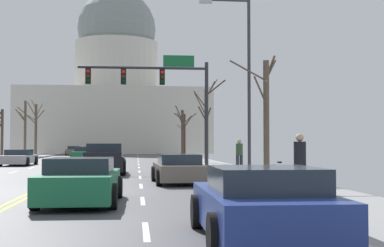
# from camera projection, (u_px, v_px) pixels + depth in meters

# --- Properties ---
(ground) EXTENTS (20.00, 180.00, 0.20)m
(ground) POSITION_uv_depth(u_px,v_px,m) (36.00, 191.00, 17.90)
(ground) COLOR #47474D
(signal_gantry) EXTENTS (7.91, 0.41, 6.85)m
(signal_gantry) POSITION_uv_depth(u_px,v_px,m) (161.00, 86.00, 32.58)
(signal_gantry) COLOR #28282D
(signal_gantry) RESTS_ON ground
(street_lamp_right) EXTENTS (2.27, 0.24, 7.86)m
(street_lamp_right) POSITION_uv_depth(u_px,v_px,m) (242.00, 70.00, 23.33)
(street_lamp_right) COLOR #333338
(street_lamp_right) RESTS_ON ground
(capitol_building) EXTENTS (29.90, 19.07, 29.52)m
(capitol_building) POSITION_uv_depth(u_px,v_px,m) (116.00, 92.00, 89.04)
(capitol_building) COLOR beige
(capitol_building) RESTS_ON ground
(pickup_truck_near_00) EXTENTS (2.40, 5.47, 1.60)m
(pickup_truck_near_00) POSITION_uv_depth(u_px,v_px,m) (104.00, 160.00, 28.38)
(pickup_truck_near_00) COLOR black
(pickup_truck_near_00) RESTS_ON ground
(sedan_near_01) EXTENTS (2.11, 4.27, 1.18)m
(sedan_near_01) POSITION_uv_depth(u_px,v_px,m) (179.00, 169.00, 21.54)
(sedan_near_01) COLOR #6B6056
(sedan_near_01) RESTS_ON ground
(sedan_near_02) EXTENTS (2.13, 4.56, 1.23)m
(sedan_near_02) POSITION_uv_depth(u_px,v_px,m) (81.00, 182.00, 14.32)
(sedan_near_02) COLOR #1E7247
(sedan_near_02) RESTS_ON ground
(sedan_near_03) EXTENTS (2.15, 4.24, 1.23)m
(sedan_near_03) POSITION_uv_depth(u_px,v_px,m) (262.00, 205.00, 8.91)
(sedan_near_03) COLOR navy
(sedan_near_03) RESTS_ON ground
(sedan_oncoming_00) EXTENTS (2.14, 4.66, 1.16)m
(sedan_oncoming_00) POSITION_uv_depth(u_px,v_px,m) (19.00, 158.00, 38.97)
(sedan_oncoming_00) COLOR silver
(sedan_oncoming_00) RESTS_ON ground
(sedan_oncoming_01) EXTENTS (2.03, 4.35, 1.27)m
(sedan_oncoming_01) POSITION_uv_depth(u_px,v_px,m) (83.00, 154.00, 50.00)
(sedan_oncoming_01) COLOR #1E7247
(sedan_oncoming_01) RESTS_ON ground
(sedan_oncoming_02) EXTENTS (2.06, 4.67, 1.25)m
(sedan_oncoming_02) POSITION_uv_depth(u_px,v_px,m) (91.00, 152.00, 58.93)
(sedan_oncoming_02) COLOR black
(sedan_oncoming_02) RESTS_ON ground
(sedan_oncoming_03) EXTENTS (2.09, 4.60, 1.23)m
(sedan_oncoming_03) POSITION_uv_depth(u_px,v_px,m) (74.00, 151.00, 72.22)
(sedan_oncoming_03) COLOR #6B6056
(sedan_oncoming_03) RESTS_ON ground
(bare_tree_00) EXTENTS (1.72, 2.37, 5.47)m
(bare_tree_00) POSITION_uv_depth(u_px,v_px,m) (182.00, 131.00, 55.94)
(bare_tree_00) COLOR #423328
(bare_tree_00) RESTS_ON ground
(bare_tree_01) EXTENTS (2.20, 2.00, 6.59)m
(bare_tree_01) POSITION_uv_depth(u_px,v_px,m) (36.00, 127.00, 64.29)
(bare_tree_01) COLOR brown
(bare_tree_01) RESTS_ON ground
(bare_tree_02) EXTENTS (2.42, 1.49, 6.35)m
(bare_tree_02) POSITION_uv_depth(u_px,v_px,m) (206.00, 121.00, 40.30)
(bare_tree_02) COLOR #423328
(bare_tree_02) RESTS_ON ground
(bare_tree_03) EXTENTS (1.31, 2.44, 4.73)m
(bare_tree_03) POSITION_uv_depth(u_px,v_px,m) (1.00, 131.00, 47.24)
(bare_tree_03) COLOR #4C3D2D
(bare_tree_03) RESTS_ON ground
(bare_tree_04) EXTENTS (2.09, 1.84, 5.22)m
(bare_tree_04) POSITION_uv_depth(u_px,v_px,m) (266.00, 114.00, 22.26)
(bare_tree_04) COLOR brown
(bare_tree_04) RESTS_ON ground
(bare_tree_06) EXTENTS (2.29, 2.50, 5.19)m
(bare_tree_06) POSITION_uv_depth(u_px,v_px,m) (185.00, 133.00, 60.80)
(bare_tree_06) COLOR #423328
(bare_tree_06) RESTS_ON ground
(bare_tree_07) EXTENTS (1.32, 1.21, 6.07)m
(bare_tree_07) POSITION_uv_depth(u_px,v_px,m) (25.00, 127.00, 57.69)
(bare_tree_07) COLOR brown
(bare_tree_07) RESTS_ON ground
(pedestrian_00) EXTENTS (0.35, 0.34, 1.74)m
(pedestrian_00) POSITION_uv_depth(u_px,v_px,m) (300.00, 161.00, 14.86)
(pedestrian_00) COLOR #33333D
(pedestrian_00) RESTS_ON ground
(pedestrian_01) EXTENTS (0.35, 0.34, 1.68)m
(pedestrian_01) POSITION_uv_depth(u_px,v_px,m) (239.00, 154.00, 26.35)
(pedestrian_01) COLOR #33333D
(pedestrian_01) RESTS_ON ground
(bicycle_parked) EXTENTS (0.12, 1.77, 0.85)m
(bicycle_parked) POSITION_uv_depth(u_px,v_px,m) (278.00, 174.00, 19.41)
(bicycle_parked) COLOR black
(bicycle_parked) RESTS_ON ground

